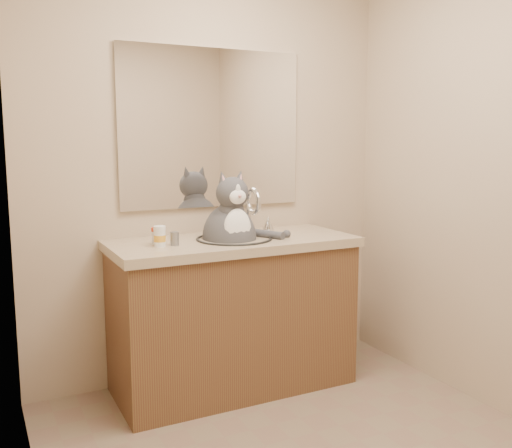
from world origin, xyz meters
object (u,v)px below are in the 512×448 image
at_px(pill_bottle_redcap, 156,236).
at_px(pill_bottle_orange, 160,237).
at_px(grey_canister, 175,239).
at_px(cat, 231,234).

bearing_deg(pill_bottle_redcap, pill_bottle_orange, -92.12).
xyz_separation_m(pill_bottle_redcap, pill_bottle_orange, (-0.00, -0.07, 0.01)).
relative_size(pill_bottle_redcap, pill_bottle_orange, 0.84).
relative_size(pill_bottle_orange, grey_canister, 1.49).
distance_m(cat, pill_bottle_orange, 0.41).
height_order(pill_bottle_redcap, grey_canister, pill_bottle_redcap).
bearing_deg(cat, grey_canister, -171.58).
relative_size(cat, pill_bottle_orange, 5.58).
xyz_separation_m(cat, grey_canister, (-0.33, -0.05, 0.01)).
bearing_deg(pill_bottle_redcap, grey_canister, -44.75).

